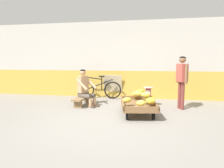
% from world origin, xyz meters
% --- Properties ---
extents(ground_plane, '(80.00, 80.00, 0.00)m').
position_xyz_m(ground_plane, '(0.00, 0.00, 0.00)').
color(ground_plane, gray).
extents(back_wall, '(16.00, 0.30, 2.87)m').
position_xyz_m(back_wall, '(0.00, 3.23, 1.44)').
color(back_wall, gold).
rests_on(back_wall, ground).
extents(banana_cart, '(1.08, 1.57, 0.36)m').
position_xyz_m(banana_cart, '(0.65, 0.85, 0.24)').
color(banana_cart, brown).
rests_on(banana_cart, ground).
extents(banana_pile, '(0.88, 1.43, 0.26)m').
position_xyz_m(banana_pile, '(0.76, 0.77, 0.47)').
color(banana_pile, gold).
rests_on(banana_pile, banana_cart).
extents(low_bench, '(0.40, 1.12, 0.27)m').
position_xyz_m(low_bench, '(-1.11, 1.59, 0.20)').
color(low_bench, olive).
rests_on(low_bench, ground).
extents(vendor_seated, '(0.74, 0.64, 1.14)m').
position_xyz_m(vendor_seated, '(-1.03, 1.55, 0.57)').
color(vendor_seated, tan).
rests_on(vendor_seated, ground).
extents(plastic_crate, '(0.36, 0.28, 0.30)m').
position_xyz_m(plastic_crate, '(0.92, 1.83, 0.15)').
color(plastic_crate, gold).
rests_on(plastic_crate, ground).
extents(weighing_scale, '(0.30, 0.30, 0.29)m').
position_xyz_m(weighing_scale, '(0.92, 1.83, 0.45)').
color(weighing_scale, '#28282D').
rests_on(weighing_scale, plastic_crate).
extents(bicycle_near_left, '(1.66, 0.48, 0.86)m').
position_xyz_m(bicycle_near_left, '(-0.90, 2.79, 0.35)').
color(bicycle_near_left, black).
rests_on(bicycle_near_left, ground).
extents(sign_board, '(0.70, 0.24, 0.88)m').
position_xyz_m(sign_board, '(-0.42, 3.04, 0.44)').
color(sign_board, '#C6B289').
rests_on(sign_board, ground).
extents(customer_adult, '(0.31, 0.46, 1.53)m').
position_xyz_m(customer_adult, '(1.86, 1.63, 0.95)').
color(customer_adult, brown).
rests_on(customer_adult, ground).
extents(shopping_bag, '(0.18, 0.12, 0.24)m').
position_xyz_m(shopping_bag, '(0.86, 1.47, 0.12)').
color(shopping_bag, silver).
rests_on(shopping_bag, ground).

